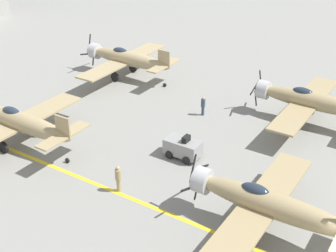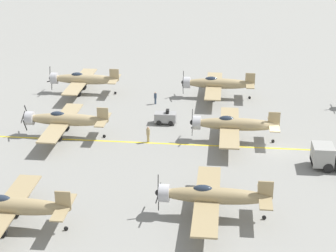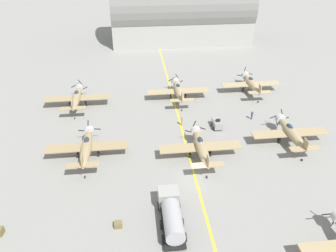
{
  "view_description": "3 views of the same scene",
  "coord_description": "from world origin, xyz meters",
  "px_view_note": "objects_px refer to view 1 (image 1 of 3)",
  "views": [
    {
      "loc": [
        -18.84,
        -2.01,
        17.84
      ],
      "look_at": [
        5.17,
        13.43,
        2.71
      ],
      "focal_mm": 50.0,
      "sensor_mm": 36.0,
      "label": 1
    },
    {
      "loc": [
        -56.9,
        5.72,
        25.54
      ],
      "look_at": [
        -2.69,
        11.47,
        3.25
      ],
      "focal_mm": 60.0,
      "sensor_mm": 36.0,
      "label": 2
    },
    {
      "loc": [
        -7.46,
        -33.37,
        29.28
      ],
      "look_at": [
        -2.69,
        9.64,
        2.76
      ],
      "focal_mm": 35.0,
      "sensor_mm": 36.0,
      "label": 3
    }
  ],
  "objects_px": {
    "airplane_mid_right": "(310,101)",
    "airplane_far_center": "(19,122)",
    "airplane_far_right": "(126,58)",
    "airplane_mid_center": "(267,203)",
    "tow_tractor": "(183,147)",
    "ground_crew_inspecting": "(118,178)",
    "ground_crew_walking": "(203,105)"
  },
  "relations": [
    {
      "from": "airplane_far_right",
      "to": "airplane_mid_center",
      "type": "height_order",
      "value": "airplane_far_right"
    },
    {
      "from": "airplane_mid_center",
      "to": "ground_crew_walking",
      "type": "relative_size",
      "value": 7.14
    },
    {
      "from": "airplane_far_right",
      "to": "ground_crew_walking",
      "type": "bearing_deg",
      "value": -94.35
    },
    {
      "from": "airplane_mid_center",
      "to": "ground_crew_inspecting",
      "type": "bearing_deg",
      "value": 100.26
    },
    {
      "from": "airplane_far_center",
      "to": "tow_tractor",
      "type": "bearing_deg",
      "value": -54.69
    },
    {
      "from": "tow_tractor",
      "to": "airplane_mid_center",
      "type": "bearing_deg",
      "value": -119.02
    },
    {
      "from": "airplane_far_center",
      "to": "ground_crew_inspecting",
      "type": "xyz_separation_m",
      "value": [
        -0.7,
        -9.75,
        -0.99
      ]
    },
    {
      "from": "airplane_far_center",
      "to": "airplane_mid_center",
      "type": "bearing_deg",
      "value": -77.61
    },
    {
      "from": "airplane_mid_right",
      "to": "airplane_far_center",
      "type": "bearing_deg",
      "value": 136.96
    },
    {
      "from": "airplane_mid_center",
      "to": "airplane_far_center",
      "type": "distance_m",
      "value": 19.14
    },
    {
      "from": "ground_crew_walking",
      "to": "airplane_mid_center",
      "type": "bearing_deg",
      "value": -137.82
    },
    {
      "from": "airplane_far_right",
      "to": "ground_crew_inspecting",
      "type": "relative_size",
      "value": 6.44
    },
    {
      "from": "airplane_far_center",
      "to": "tow_tractor",
      "type": "distance_m",
      "value": 12.23
    },
    {
      "from": "airplane_mid_right",
      "to": "ground_crew_walking",
      "type": "xyz_separation_m",
      "value": [
        -3.37,
        7.97,
        -1.09
      ]
    },
    {
      "from": "airplane_far_center",
      "to": "airplane_mid_right",
      "type": "distance_m",
      "value": 22.76
    },
    {
      "from": "airplane_mid_center",
      "to": "airplane_mid_right",
      "type": "bearing_deg",
      "value": 10.78
    },
    {
      "from": "airplane_far_right",
      "to": "ground_crew_inspecting",
      "type": "xyz_separation_m",
      "value": [
        -15.92,
        -11.43,
        -0.99
      ]
    },
    {
      "from": "ground_crew_inspecting",
      "to": "airplane_far_right",
      "type": "bearing_deg",
      "value": 35.67
    },
    {
      "from": "airplane_mid_center",
      "to": "tow_tractor",
      "type": "xyz_separation_m",
      "value": [
        4.48,
        8.08,
        -1.22
      ]
    },
    {
      "from": "airplane_far_right",
      "to": "airplane_mid_right",
      "type": "relative_size",
      "value": 1.0
    },
    {
      "from": "tow_tractor",
      "to": "ground_crew_inspecting",
      "type": "bearing_deg",
      "value": 167.33
    },
    {
      "from": "airplane_far_center",
      "to": "tow_tractor",
      "type": "xyz_separation_m",
      "value": [
        5.1,
        -11.05,
        -1.22
      ]
    },
    {
      "from": "airplane_far_right",
      "to": "airplane_mid_center",
      "type": "distance_m",
      "value": 25.42
    },
    {
      "from": "airplane_far_center",
      "to": "ground_crew_inspecting",
      "type": "distance_m",
      "value": 9.82
    },
    {
      "from": "airplane_far_right",
      "to": "airplane_far_center",
      "type": "distance_m",
      "value": 15.31
    },
    {
      "from": "ground_crew_walking",
      "to": "tow_tractor",
      "type": "bearing_deg",
      "value": -162.77
    },
    {
      "from": "airplane_far_right",
      "to": "airplane_mid_center",
      "type": "relative_size",
      "value": 1.0
    },
    {
      "from": "airplane_mid_center",
      "to": "airplane_far_center",
      "type": "bearing_deg",
      "value": 94.08
    },
    {
      "from": "airplane_mid_center",
      "to": "ground_crew_inspecting",
      "type": "height_order",
      "value": "airplane_mid_center"
    },
    {
      "from": "airplane_mid_right",
      "to": "ground_crew_walking",
      "type": "bearing_deg",
      "value": 117.93
    },
    {
      "from": "airplane_far_right",
      "to": "airplane_mid_center",
      "type": "bearing_deg",
      "value": -111.81
    },
    {
      "from": "airplane_far_center",
      "to": "tow_tractor",
      "type": "height_order",
      "value": "airplane_far_center"
    }
  ]
}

